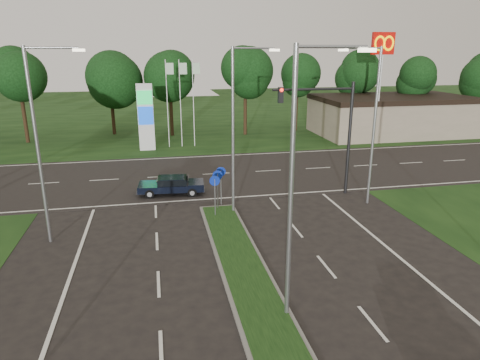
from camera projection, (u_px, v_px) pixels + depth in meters
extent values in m
cube|color=black|center=(177.00, 115.00, 60.57)|extent=(160.00, 50.00, 0.02)
cube|color=black|center=(203.00, 175.00, 31.51)|extent=(160.00, 12.00, 0.02)
cube|color=slate|center=(281.00, 356.00, 12.74)|extent=(2.00, 26.00, 0.12)
cube|color=gray|center=(391.00, 116.00, 46.35)|extent=(16.00, 9.00, 4.00)
cylinder|color=gray|center=(291.00, 193.00, 13.47)|extent=(0.16, 0.16, 9.00)
cylinder|color=gray|center=(332.00, 47.00, 12.40)|extent=(2.20, 0.10, 0.10)
cube|color=#FFF2CC|center=(367.00, 50.00, 12.64)|extent=(0.50, 0.22, 0.12)
cylinder|color=gray|center=(233.00, 134.00, 22.85)|extent=(0.16, 0.16, 9.00)
cylinder|color=gray|center=(254.00, 48.00, 21.77)|extent=(2.20, 0.10, 0.10)
cube|color=#FFF2CC|center=(274.00, 50.00, 22.01)|extent=(0.50, 0.22, 0.12)
cylinder|color=gray|center=(38.00, 150.00, 19.21)|extent=(0.16, 0.16, 9.00)
cylinder|color=gray|center=(51.00, 48.00, 18.13)|extent=(2.20, 0.10, 0.10)
cube|color=#FFF2CC|center=(79.00, 50.00, 18.37)|extent=(0.50, 0.22, 0.12)
cylinder|color=gray|center=(374.00, 129.00, 24.40)|extent=(0.16, 0.16, 9.00)
cylinder|color=gray|center=(363.00, 48.00, 22.91)|extent=(2.20, 0.10, 0.10)
cube|color=#FFF2CC|center=(343.00, 50.00, 22.73)|extent=(0.50, 0.22, 0.12)
cylinder|color=black|center=(349.00, 139.00, 26.47)|extent=(0.20, 0.20, 7.00)
cylinder|color=black|center=(313.00, 89.00, 25.10)|extent=(5.00, 0.14, 0.14)
cube|color=black|center=(281.00, 95.00, 24.80)|extent=(0.28, 0.28, 0.90)
sphere|color=#FF190C|center=(282.00, 90.00, 24.55)|extent=(0.20, 0.20, 0.20)
cylinder|color=gray|center=(215.00, 198.00, 23.16)|extent=(0.06, 0.06, 2.20)
cylinder|color=#0C26A5|center=(215.00, 181.00, 22.87)|extent=(0.56, 0.04, 0.56)
cylinder|color=gray|center=(218.00, 192.00, 24.15)|extent=(0.06, 0.06, 2.20)
cylinder|color=#0C26A5|center=(217.00, 175.00, 23.86)|extent=(0.56, 0.04, 0.56)
cylinder|color=gray|center=(221.00, 188.00, 24.87)|extent=(0.06, 0.06, 2.20)
cylinder|color=#0C26A5|center=(221.00, 172.00, 24.58)|extent=(0.56, 0.04, 0.56)
cube|color=silver|center=(146.00, 118.00, 38.31)|extent=(1.40, 0.30, 6.00)
cube|color=#0CA53F|center=(145.00, 98.00, 37.62)|extent=(1.30, 0.08, 1.20)
cube|color=#0C3FBF|center=(146.00, 116.00, 38.09)|extent=(1.30, 0.08, 1.60)
cylinder|color=silver|center=(167.00, 105.00, 39.34)|extent=(0.08, 0.08, 8.00)
cube|color=#B2D8B2|center=(170.00, 69.00, 38.47)|extent=(0.70, 0.02, 1.00)
cylinder|color=silver|center=(181.00, 104.00, 39.57)|extent=(0.08, 0.08, 8.00)
cube|color=#B2D8B2|center=(183.00, 69.00, 38.70)|extent=(0.70, 0.02, 1.00)
cylinder|color=silver|center=(193.00, 104.00, 39.79)|extent=(0.08, 0.08, 8.00)
cube|color=#B2D8B2|center=(196.00, 68.00, 38.93)|extent=(0.70, 0.02, 1.00)
cylinder|color=silver|center=(379.00, 91.00, 40.97)|extent=(0.30, 0.30, 10.00)
cube|color=#BF0C07|center=(383.00, 43.00, 39.69)|extent=(2.20, 0.35, 2.00)
torus|color=#FFC600|center=(380.00, 43.00, 39.39)|extent=(1.06, 0.16, 1.06)
torus|color=#FFC600|center=(389.00, 43.00, 39.56)|extent=(1.06, 0.16, 1.06)
cylinder|color=black|center=(185.00, 114.00, 45.87)|extent=(0.36, 0.36, 4.40)
sphere|color=black|center=(183.00, 73.00, 44.61)|extent=(6.00, 6.00, 6.00)
sphere|color=black|center=(186.00, 63.00, 44.19)|extent=(4.80, 4.80, 4.80)
cube|color=black|center=(171.00, 186.00, 27.14)|extent=(4.21, 2.02, 0.42)
cube|color=black|center=(172.00, 180.00, 27.03)|extent=(1.91, 1.57, 0.39)
cube|color=black|center=(172.00, 177.00, 26.98)|extent=(1.58, 1.46, 0.04)
cylinder|color=black|center=(150.00, 194.00, 26.35)|extent=(0.59, 0.23, 0.57)
cylinder|color=black|center=(152.00, 187.00, 27.78)|extent=(0.59, 0.23, 0.57)
cylinder|color=black|center=(192.00, 193.00, 26.63)|extent=(0.59, 0.23, 0.57)
cylinder|color=black|center=(192.00, 185.00, 28.06)|extent=(0.59, 0.23, 0.57)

